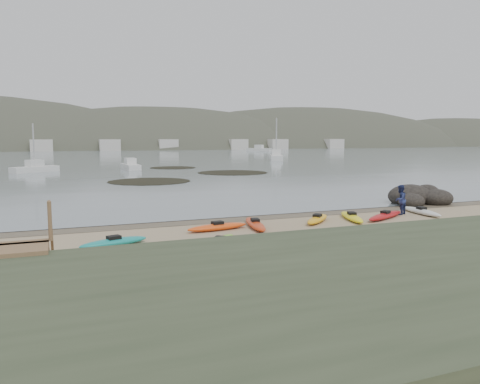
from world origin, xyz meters
name	(u,v)px	position (x,y,z in m)	size (l,w,h in m)	color
ground	(240,217)	(0.00, 0.00, 0.00)	(600.00, 600.00, 0.00)	tan
wet_sand	(242,218)	(0.00, -0.30, 0.00)	(60.00, 60.00, 0.00)	brown
water	(71,145)	(0.00, 300.00, 0.01)	(1200.00, 1200.00, 0.00)	slate
stairs	(21,272)	(-11.00, -11.62, 1.05)	(1.50, 2.70, 2.10)	olive
kayaks	(300,223)	(1.88, -3.87, 0.17)	(20.69, 7.25, 0.34)	#F55015
person_east	(400,200)	(9.44, -2.69, 0.91)	(0.89, 0.69, 1.82)	navy
rock_cluster	(419,200)	(14.07, 0.77, 0.22)	(5.13, 3.74, 1.65)	black
kelp_mats	(191,174)	(6.07, 32.48, 0.03)	(21.61, 28.97, 0.04)	black
moored_boats	(125,156)	(4.69, 83.81, 0.58)	(106.62, 83.34, 1.32)	silver
far_hills	(168,181)	(39.38, 193.97, -15.93)	(550.00, 135.00, 80.00)	#384235
far_town	(104,145)	(6.00, 145.00, 2.00)	(199.00, 5.00, 4.00)	beige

